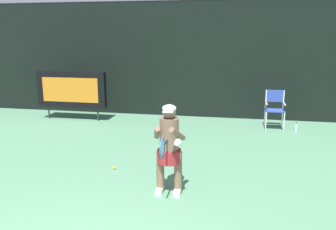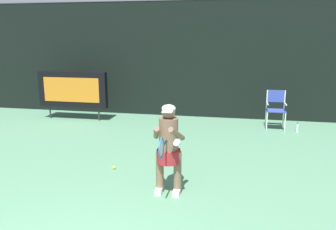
% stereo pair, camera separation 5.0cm
% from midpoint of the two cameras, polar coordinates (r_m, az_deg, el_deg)
% --- Properties ---
extents(backdrop_screen, '(18.00, 0.12, 3.66)m').
position_cam_midpoint_polar(backdrop_screen, '(11.10, 2.82, 9.05)').
color(backdrop_screen, black).
rests_on(backdrop_screen, ground).
extents(scoreboard, '(2.20, 0.21, 1.50)m').
position_cam_midpoint_polar(scoreboard, '(11.06, -15.34, 4.09)').
color(scoreboard, black).
rests_on(scoreboard, ground).
extents(umpire_chair, '(0.52, 0.44, 1.08)m').
position_cam_midpoint_polar(umpire_chair, '(10.10, 17.51, 1.24)').
color(umpire_chair, white).
rests_on(umpire_chair, ground).
extents(water_bottle, '(0.07, 0.07, 0.27)m').
position_cam_midpoint_polar(water_bottle, '(10.02, 20.69, -2.01)').
color(water_bottle, silver).
rests_on(water_bottle, ground).
extents(tennis_player, '(0.53, 0.61, 1.50)m').
position_cam_midpoint_polar(tennis_player, '(5.63, 0.34, -5.08)').
color(tennis_player, white).
rests_on(tennis_player, ground).
extents(tennis_racket, '(0.03, 0.60, 0.31)m').
position_cam_midpoint_polar(tennis_racket, '(5.13, -0.78, -5.40)').
color(tennis_racket, black).
extents(tennis_ball_loose, '(0.07, 0.07, 0.07)m').
position_cam_midpoint_polar(tennis_ball_loose, '(6.95, -8.71, -8.57)').
color(tennis_ball_loose, '#CCDB3D').
rests_on(tennis_ball_loose, ground).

